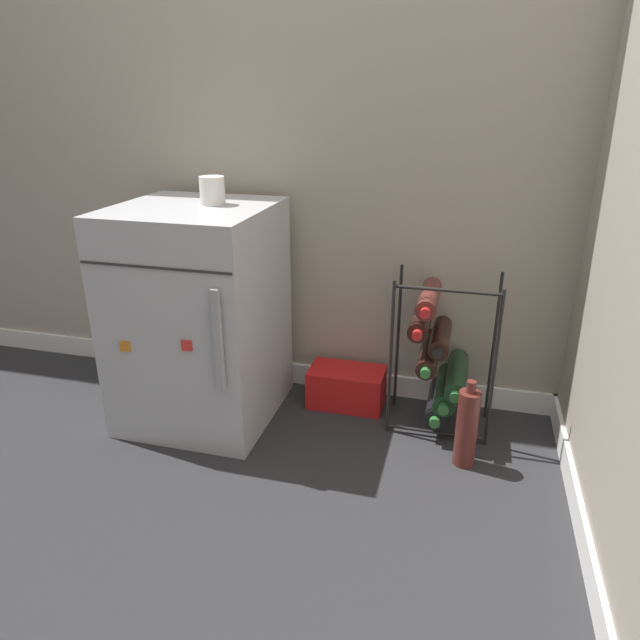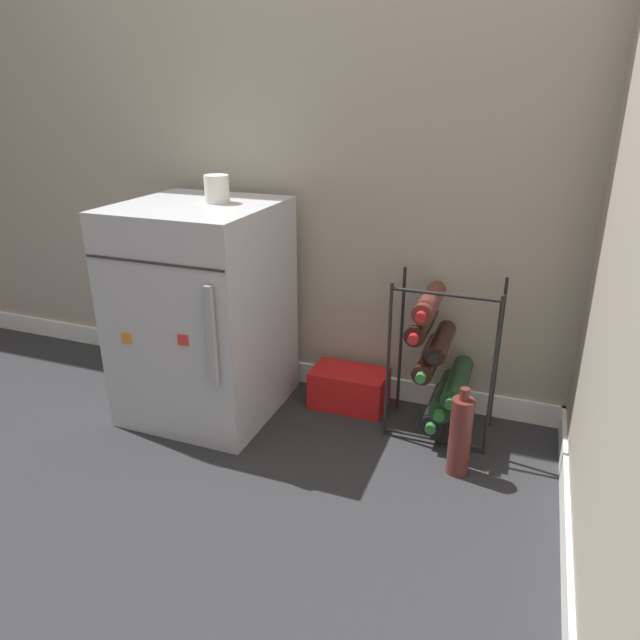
% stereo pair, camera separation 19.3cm
% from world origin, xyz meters
% --- Properties ---
extents(ground_plane, '(14.00, 14.00, 0.00)m').
position_xyz_m(ground_plane, '(0.00, 0.00, 0.00)').
color(ground_plane, '#28282B').
extents(wall_back, '(6.99, 0.07, 2.50)m').
position_xyz_m(wall_back, '(0.00, 0.62, 1.24)').
color(wall_back, '#9E9384').
rests_on(wall_back, ground_plane).
extents(mini_fridge, '(0.54, 0.58, 0.81)m').
position_xyz_m(mini_fridge, '(-0.33, 0.27, 0.40)').
color(mini_fridge, '#B7BABF').
rests_on(mini_fridge, ground_plane).
extents(wine_rack, '(0.37, 0.33, 0.59)m').
position_xyz_m(wine_rack, '(0.54, 0.40, 0.28)').
color(wine_rack, black).
rests_on(wine_rack, ground_plane).
extents(soda_box, '(0.30, 0.17, 0.15)m').
position_xyz_m(soda_box, '(0.19, 0.46, 0.08)').
color(soda_box, red).
rests_on(soda_box, ground_plane).
extents(fridge_top_cup, '(0.09, 0.09, 0.10)m').
position_xyz_m(fridge_top_cup, '(-0.27, 0.32, 0.86)').
color(fridge_top_cup, silver).
rests_on(fridge_top_cup, mini_fridge).
extents(loose_bottle_floor, '(0.07, 0.07, 0.31)m').
position_xyz_m(loose_bottle_floor, '(0.66, 0.17, 0.14)').
color(loose_bottle_floor, '#56231E').
rests_on(loose_bottle_floor, ground_plane).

